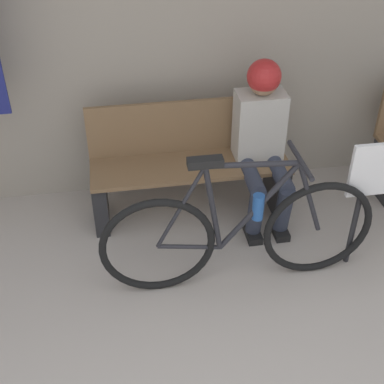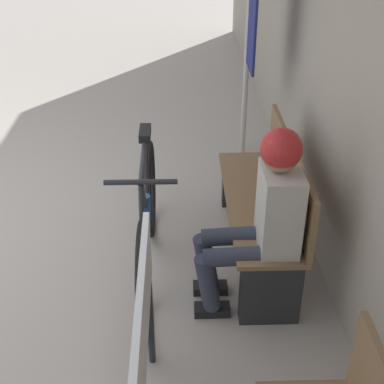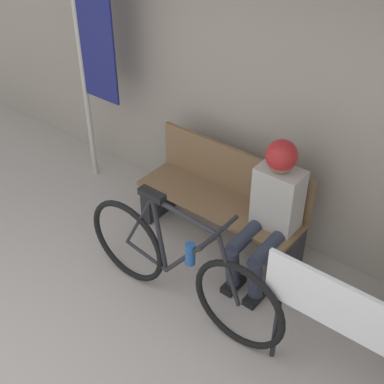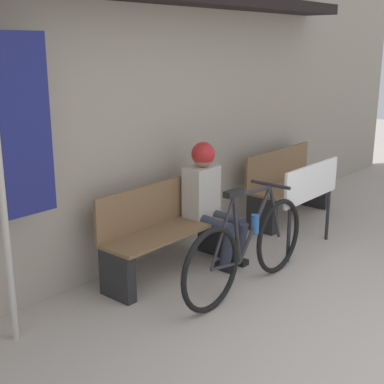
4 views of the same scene
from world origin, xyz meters
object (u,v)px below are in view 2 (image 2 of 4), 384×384
at_px(bicycle, 147,225).
at_px(person_seated, 263,211).
at_px(park_bench_near, 265,207).
at_px(signboard, 143,324).
at_px(banner_pole, 252,9).

xyz_separation_m(bicycle, person_seated, (0.31, 0.68, 0.29)).
bearing_deg(person_seated, park_bench_near, 168.19).
distance_m(bicycle, signboard, 1.22).
distance_m(banner_pole, signboard, 3.00).
bearing_deg(bicycle, banner_pole, 153.11).
distance_m(park_bench_near, person_seated, 0.59).
bearing_deg(banner_pole, person_seated, -4.19).
bearing_deg(banner_pole, bicycle, -26.89).
distance_m(park_bench_near, signboard, 1.59).
bearing_deg(banner_pole, park_bench_near, -1.49).
xyz_separation_m(banner_pole, signboard, (2.81, -0.78, -0.70)).
relative_size(park_bench_near, signboard, 1.37).
bearing_deg(signboard, bicycle, -177.76).
bearing_deg(banner_pole, signboard, -15.46).
relative_size(bicycle, person_seated, 1.46).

